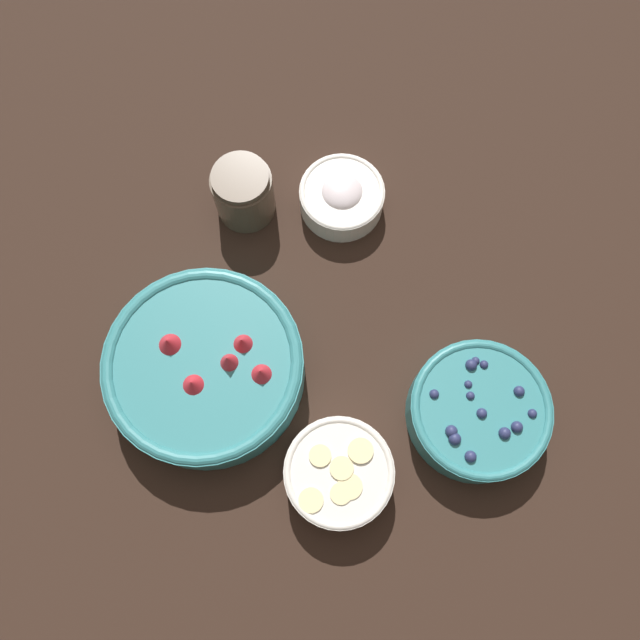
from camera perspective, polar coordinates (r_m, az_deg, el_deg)
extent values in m
plane|color=black|center=(0.85, -0.04, -2.98)|extent=(4.00, 4.00, 0.00)
cylinder|color=teal|center=(0.82, -10.39, -4.07)|extent=(0.25, 0.25, 0.07)
torus|color=teal|center=(0.80, -10.74, -3.61)|extent=(0.25, 0.25, 0.02)
cylinder|color=red|center=(0.81, -10.61, -3.78)|extent=(0.20, 0.20, 0.02)
cone|color=red|center=(0.78, -8.39, -3.71)|extent=(0.04, 0.04, 0.03)
cone|color=red|center=(0.77, -5.42, -4.84)|extent=(0.04, 0.04, 0.02)
cone|color=red|center=(0.80, -13.67, -2.05)|extent=(0.05, 0.05, 0.02)
cone|color=red|center=(0.78, -7.11, -2.03)|extent=(0.04, 0.04, 0.02)
cone|color=red|center=(0.78, -11.58, -5.74)|extent=(0.05, 0.05, 0.02)
cylinder|color=teal|center=(0.83, 14.17, -8.13)|extent=(0.18, 0.18, 0.05)
torus|color=teal|center=(0.81, 14.57, -7.86)|extent=(0.18, 0.18, 0.01)
cylinder|color=navy|center=(0.82, 14.43, -7.95)|extent=(0.14, 0.14, 0.02)
sphere|color=navy|center=(0.82, 18.83, -8.11)|extent=(0.01, 0.01, 0.01)
sphere|color=navy|center=(0.81, 13.39, -5.75)|extent=(0.01, 0.01, 0.01)
sphere|color=navy|center=(0.80, 14.57, -8.26)|extent=(0.01, 0.01, 0.01)
sphere|color=navy|center=(0.82, 17.74, -6.23)|extent=(0.01, 0.01, 0.01)
sphere|color=navy|center=(0.80, 10.40, -6.69)|extent=(0.01, 0.01, 0.01)
sphere|color=navy|center=(0.79, 12.22, -10.59)|extent=(0.02, 0.02, 0.02)
sphere|color=navy|center=(0.82, 14.03, -3.65)|extent=(0.01, 0.01, 0.01)
sphere|color=navy|center=(0.79, 13.60, -12.04)|extent=(0.01, 0.01, 0.01)
sphere|color=navy|center=(0.81, 17.56, -9.31)|extent=(0.01, 0.01, 0.01)
sphere|color=navy|center=(0.81, 16.53, -9.90)|extent=(0.01, 0.01, 0.01)
sphere|color=navy|center=(0.79, 11.92, -9.92)|extent=(0.02, 0.02, 0.02)
sphere|color=navy|center=(0.81, 13.66, -4.02)|extent=(0.01, 0.01, 0.01)
sphere|color=navy|center=(0.82, 14.76, -3.96)|extent=(0.01, 0.01, 0.01)
sphere|color=navy|center=(0.80, 13.58, -6.75)|extent=(0.01, 0.01, 0.01)
cylinder|color=silver|center=(0.80, 1.70, -13.84)|extent=(0.13, 0.13, 0.05)
torus|color=silver|center=(0.77, 1.76, -13.73)|extent=(0.13, 0.13, 0.01)
cylinder|color=beige|center=(0.78, 1.74, -13.76)|extent=(0.11, 0.11, 0.02)
cylinder|color=beige|center=(0.77, 1.92, -15.59)|extent=(0.03, 0.03, 0.00)
cylinder|color=beige|center=(0.77, -0.84, -16.15)|extent=(0.03, 0.03, 0.00)
cylinder|color=beige|center=(0.77, 1.99, -13.39)|extent=(0.03, 0.03, 0.01)
cylinder|color=beige|center=(0.77, 3.72, -11.84)|extent=(0.03, 0.03, 0.01)
cylinder|color=beige|center=(0.77, 0.00, -12.30)|extent=(0.03, 0.03, 0.01)
cylinder|color=beige|center=(0.77, 2.37, -15.04)|extent=(0.03, 0.03, 0.00)
cylinder|color=white|center=(0.91, 1.99, 11.08)|extent=(0.12, 0.12, 0.04)
torus|color=white|center=(0.90, 2.03, 11.63)|extent=(0.12, 0.12, 0.01)
cylinder|color=silver|center=(0.90, 2.02, 11.44)|extent=(0.10, 0.10, 0.01)
ellipsoid|color=silver|center=(0.90, 2.03, 11.63)|extent=(0.06, 0.06, 0.03)
cylinder|color=brown|center=(0.90, -6.98, 11.37)|extent=(0.09, 0.09, 0.08)
cylinder|color=#472819|center=(0.90, -6.94, 11.19)|extent=(0.07, 0.07, 0.06)
cylinder|color=brown|center=(0.86, -7.33, 12.75)|extent=(0.08, 0.08, 0.01)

